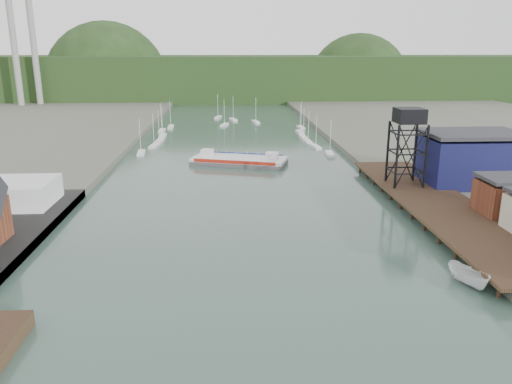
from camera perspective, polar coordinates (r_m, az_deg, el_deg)
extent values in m
plane|color=#283F33|center=(51.29, -0.23, -19.19)|extent=(600.00, 600.00, 0.00)
cube|color=black|center=(99.28, 20.08, -1.22)|extent=(14.00, 70.00, 0.50)
cylinder|color=black|center=(97.38, 16.78, -1.93)|extent=(0.60, 0.60, 2.20)
cylinder|color=black|center=(102.11, 23.12, -1.73)|extent=(0.60, 0.60, 2.20)
cube|color=silver|center=(104.13, -26.87, -0.10)|extent=(18.00, 12.00, 4.50)
cylinder|color=black|center=(104.88, 15.81, 3.84)|extent=(0.50, 0.50, 13.00)
cylinder|color=black|center=(106.99, 18.85, 3.82)|extent=(0.50, 0.50, 13.00)
cylinder|color=black|center=(110.45, 14.81, 4.50)|extent=(0.50, 0.50, 13.00)
cylinder|color=black|center=(112.45, 17.73, 4.47)|extent=(0.50, 0.50, 13.00)
cube|color=black|center=(107.40, 17.14, 8.34)|extent=(5.50, 5.50, 3.00)
cube|color=#0C0F38|center=(116.80, 23.33, 3.29)|extent=(20.00, 14.00, 10.00)
cube|color=#2D2D33|center=(115.79, 23.65, 6.14)|extent=(20.50, 14.50, 0.80)
cube|color=#522317|center=(96.62, 26.75, -0.77)|extent=(9.00, 8.00, 6.00)
cube|color=silver|center=(150.81, -13.00, 4.35)|extent=(2.67, 7.65, 0.90)
cube|color=silver|center=(161.53, -11.56, 5.19)|extent=(2.81, 7.67, 0.90)
cube|color=silver|center=(170.09, -10.97, 5.75)|extent=(2.35, 7.59, 0.90)
cube|color=silver|center=(179.80, -10.60, 6.31)|extent=(2.01, 7.50, 0.90)
cube|color=silver|center=(192.03, -10.71, 6.90)|extent=(2.00, 7.50, 0.90)
cube|color=silver|center=(201.41, -9.71, 7.36)|extent=(2.16, 7.54, 0.90)
cube|color=silver|center=(146.98, 8.43, 4.30)|extent=(2.53, 7.62, 0.90)
cube|color=silver|center=(157.63, 6.84, 5.14)|extent=(2.76, 7.67, 0.90)
cube|color=silver|center=(165.97, 5.97, 5.71)|extent=(2.22, 7.56, 0.90)
cube|color=silver|center=(174.69, 5.44, 6.23)|extent=(2.18, 7.54, 0.90)
cube|color=silver|center=(185.58, 5.04, 6.81)|extent=(2.46, 7.61, 0.90)
cube|color=silver|center=(197.23, 5.17, 7.34)|extent=(2.48, 7.61, 0.90)
cube|color=silver|center=(204.00, -3.63, 7.66)|extent=(3.78, 7.76, 0.90)
cube|color=silver|center=(212.27, -0.02, 8.01)|extent=(3.31, 7.74, 0.90)
cube|color=silver|center=(219.86, -2.61, 8.27)|extent=(3.76, 7.76, 0.90)
cube|color=silver|center=(227.81, -4.37, 8.51)|extent=(3.40, 7.74, 0.90)
cylinder|color=gray|center=(292.46, -25.87, 14.48)|extent=(3.20, 3.20, 60.00)
cylinder|color=gray|center=(294.31, -24.02, 14.69)|extent=(3.20, 3.20, 60.00)
cube|color=black|center=(342.36, -3.08, 12.95)|extent=(500.00, 120.00, 28.00)
sphere|color=black|center=(351.28, -16.52, 11.76)|extent=(80.00, 80.00, 80.00)
sphere|color=black|center=(364.56, 11.54, 11.90)|extent=(70.00, 70.00, 70.00)
cube|color=#4B4B4D|center=(134.24, -1.93, 3.42)|extent=(26.74, 16.80, 1.00)
cube|color=silver|center=(134.05, -1.94, 3.80)|extent=(26.74, 16.80, 0.80)
cube|color=#A92213|center=(129.28, -2.53, 3.43)|extent=(21.01, 6.54, 0.90)
cube|color=navy|center=(138.76, -1.38, 4.30)|extent=(21.01, 6.54, 0.90)
cube|color=silver|center=(136.44, -5.59, 4.46)|extent=(3.73, 3.73, 1.99)
cube|color=silver|center=(131.74, 1.83, 4.11)|extent=(3.73, 3.73, 1.99)
imported|color=silver|center=(70.93, 23.11, -8.88)|extent=(4.47, 7.13, 2.58)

